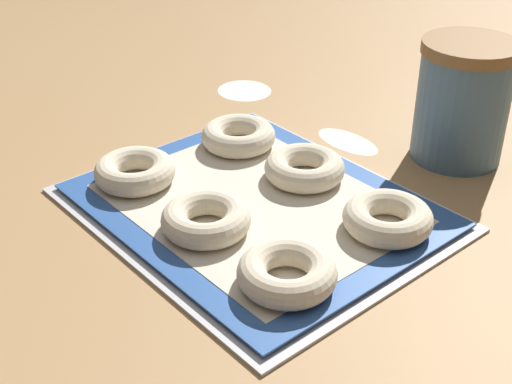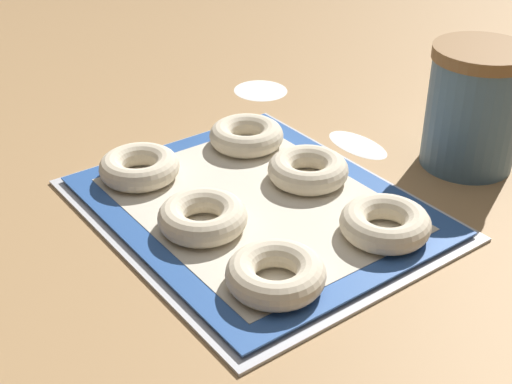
{
  "view_description": "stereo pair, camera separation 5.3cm",
  "coord_description": "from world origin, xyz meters",
  "px_view_note": "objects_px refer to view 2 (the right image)",
  "views": [
    {
      "loc": [
        0.56,
        -0.5,
        0.47
      ],
      "look_at": [
        0.01,
        -0.02,
        0.03
      ],
      "focal_mm": 50.0,
      "sensor_mm": 36.0,
      "label": 1
    },
    {
      "loc": [
        0.6,
        -0.46,
        0.47
      ],
      "look_at": [
        0.01,
        -0.02,
        0.03
      ],
      "focal_mm": 50.0,
      "sensor_mm": 36.0,
      "label": 2
    }
  ],
  "objects_px": {
    "flour_canister": "(474,107)",
    "bagel_front_left": "(139,167)",
    "bagel_front_right": "(276,274)",
    "bagel_back_center": "(310,171)",
    "bagel_back_left": "(246,135)",
    "bagel_back_right": "(385,223)",
    "bagel_front_center": "(203,217)",
    "baking_tray": "(256,208)"
  },
  "relations": [
    {
      "from": "bagel_back_left",
      "to": "flour_canister",
      "type": "height_order",
      "value": "flour_canister"
    },
    {
      "from": "bagel_back_left",
      "to": "bagel_back_right",
      "type": "xyz_separation_m",
      "value": [
        0.27,
        -0.0,
        0.0
      ]
    },
    {
      "from": "bagel_front_right",
      "to": "bagel_front_center",
      "type": "bearing_deg",
      "value": -179.23
    },
    {
      "from": "bagel_back_center",
      "to": "bagel_back_right",
      "type": "height_order",
      "value": "same"
    },
    {
      "from": "bagel_front_center",
      "to": "bagel_back_right",
      "type": "bearing_deg",
      "value": 49.7
    },
    {
      "from": "baking_tray",
      "to": "bagel_back_center",
      "type": "distance_m",
      "value": 0.09
    },
    {
      "from": "baking_tray",
      "to": "bagel_back_center",
      "type": "relative_size",
      "value": 4.13
    },
    {
      "from": "bagel_front_left",
      "to": "bagel_front_right",
      "type": "distance_m",
      "value": 0.28
    },
    {
      "from": "bagel_back_left",
      "to": "bagel_front_center",
      "type": "bearing_deg",
      "value": -49.47
    },
    {
      "from": "bagel_front_left",
      "to": "bagel_front_right",
      "type": "xyz_separation_m",
      "value": [
        0.28,
        0.0,
        0.0
      ]
    },
    {
      "from": "flour_canister",
      "to": "bagel_back_right",
      "type": "bearing_deg",
      "value": -73.13
    },
    {
      "from": "baking_tray",
      "to": "bagel_back_center",
      "type": "height_order",
      "value": "bagel_back_center"
    },
    {
      "from": "baking_tray",
      "to": "bagel_back_left",
      "type": "bearing_deg",
      "value": 148.41
    },
    {
      "from": "bagel_back_left",
      "to": "bagel_back_right",
      "type": "height_order",
      "value": "same"
    },
    {
      "from": "baking_tray",
      "to": "bagel_front_center",
      "type": "distance_m",
      "value": 0.09
    },
    {
      "from": "baking_tray",
      "to": "bagel_back_right",
      "type": "height_order",
      "value": "bagel_back_right"
    },
    {
      "from": "bagel_back_left",
      "to": "bagel_back_center",
      "type": "bearing_deg",
      "value": 2.63
    },
    {
      "from": "bagel_back_left",
      "to": "flour_canister",
      "type": "bearing_deg",
      "value": 47.5
    },
    {
      "from": "bagel_front_right",
      "to": "bagel_back_left",
      "type": "bearing_deg",
      "value": 149.47
    },
    {
      "from": "bagel_front_center",
      "to": "baking_tray",
      "type": "bearing_deg",
      "value": 95.48
    },
    {
      "from": "baking_tray",
      "to": "bagel_front_center",
      "type": "bearing_deg",
      "value": -84.52
    },
    {
      "from": "bagel_front_center",
      "to": "bagel_front_right",
      "type": "relative_size",
      "value": 1.0
    },
    {
      "from": "bagel_front_center",
      "to": "flour_canister",
      "type": "bearing_deg",
      "value": 80.4
    },
    {
      "from": "baking_tray",
      "to": "bagel_front_right",
      "type": "relative_size",
      "value": 4.13
    },
    {
      "from": "baking_tray",
      "to": "bagel_back_right",
      "type": "bearing_deg",
      "value": 28.22
    },
    {
      "from": "bagel_front_left",
      "to": "bagel_back_right",
      "type": "relative_size",
      "value": 1.0
    },
    {
      "from": "bagel_front_right",
      "to": "flour_canister",
      "type": "height_order",
      "value": "flour_canister"
    },
    {
      "from": "bagel_front_right",
      "to": "bagel_back_right",
      "type": "height_order",
      "value": "same"
    },
    {
      "from": "bagel_front_left",
      "to": "flour_canister",
      "type": "height_order",
      "value": "flour_canister"
    },
    {
      "from": "bagel_back_right",
      "to": "bagel_front_left",
      "type": "bearing_deg",
      "value": -150.51
    },
    {
      "from": "bagel_front_left",
      "to": "bagel_front_right",
      "type": "relative_size",
      "value": 1.0
    },
    {
      "from": "bagel_front_left",
      "to": "bagel_back_center",
      "type": "relative_size",
      "value": 1.0
    },
    {
      "from": "flour_canister",
      "to": "bagel_back_left",
      "type": "bearing_deg",
      "value": -132.5
    },
    {
      "from": "baking_tray",
      "to": "bagel_back_left",
      "type": "xyz_separation_m",
      "value": [
        -0.13,
        0.08,
        0.02
      ]
    },
    {
      "from": "flour_canister",
      "to": "bagel_front_left",
      "type": "bearing_deg",
      "value": -118.83
    },
    {
      "from": "baking_tray",
      "to": "bagel_front_left",
      "type": "distance_m",
      "value": 0.16
    },
    {
      "from": "bagel_front_center",
      "to": "bagel_back_center",
      "type": "xyz_separation_m",
      "value": [
        -0.01,
        0.17,
        0.0
      ]
    },
    {
      "from": "bagel_front_right",
      "to": "bagel_back_center",
      "type": "distance_m",
      "value": 0.22
    },
    {
      "from": "baking_tray",
      "to": "bagel_back_left",
      "type": "distance_m",
      "value": 0.16
    },
    {
      "from": "baking_tray",
      "to": "bagel_front_left",
      "type": "height_order",
      "value": "bagel_front_left"
    },
    {
      "from": "bagel_front_left",
      "to": "flour_canister",
      "type": "relative_size",
      "value": 0.63
    },
    {
      "from": "bagel_front_left",
      "to": "bagel_front_center",
      "type": "relative_size",
      "value": 1.0
    }
  ]
}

